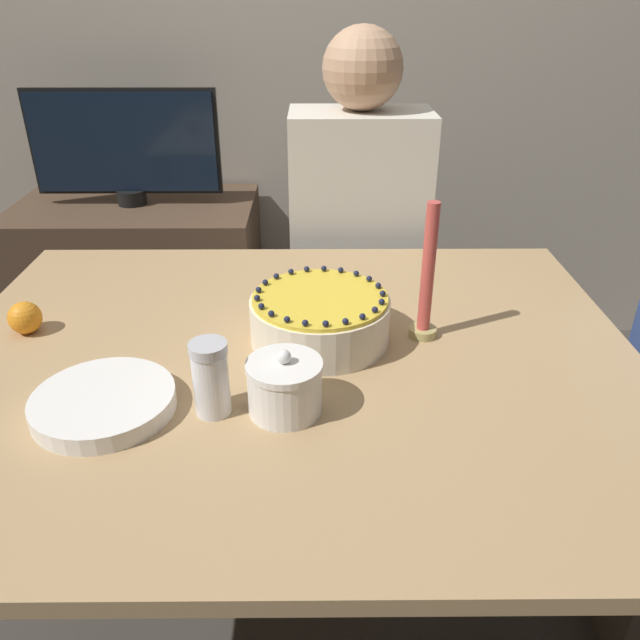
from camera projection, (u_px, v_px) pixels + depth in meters
The scene contains 12 objects.
ground_plane at pixel (296, 603), 1.55m from camera, with size 12.00×12.00×0.00m, color #3D3833.
wall_behind at pixel (300, 2), 2.16m from camera, with size 8.00×0.05×2.60m.
dining_table at pixel (290, 397), 1.25m from camera, with size 1.36×1.09×0.72m.
cake at pixel (320, 318), 1.23m from camera, with size 0.28×0.28×0.11m.
sugar_bowl at pixel (287, 387), 1.02m from camera, with size 0.13×0.13×0.12m.
sugar_shaker at pixel (211, 378), 1.01m from camera, with size 0.06×0.06×0.13m.
plate_stack at pixel (104, 402), 1.04m from camera, with size 0.24×0.24×0.03m.
candle at pixel (427, 285), 1.22m from camera, with size 0.06×0.06×0.28m.
orange_fruit_0 at pixel (25, 318), 1.27m from camera, with size 0.07×0.07×0.07m.
person_man_blue_shirt at pixel (357, 274), 1.94m from camera, with size 0.40×0.34×1.26m.
side_cabinet at pixel (146, 290), 2.35m from camera, with size 0.84×0.51×0.67m.
tv_monitor at pixel (125, 145), 2.10m from camera, with size 0.64×0.10×0.39m.
Camera 1 is at (0.05, -1.03, 1.35)m, focal length 35.00 mm.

